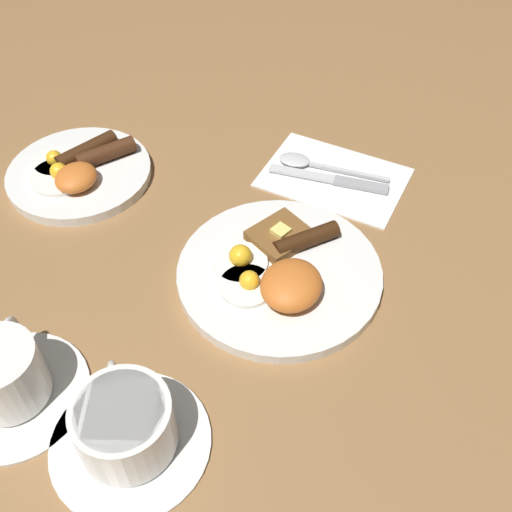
{
  "coord_description": "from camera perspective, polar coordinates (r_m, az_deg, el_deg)",
  "views": [
    {
      "loc": [
        -0.45,
        -0.17,
        0.57
      ],
      "look_at": [
        0.0,
        0.03,
        0.03
      ],
      "focal_mm": 42.0,
      "sensor_mm": 36.0,
      "label": 1
    }
  ],
  "objects": [
    {
      "name": "napkin",
      "position": [
        0.89,
        7.12,
        7.57
      ],
      "size": [
        0.15,
        0.21,
        0.01
      ],
      "primitive_type": "cube",
      "rotation": [
        0.0,
        0.0,
        -0.05
      ],
      "color": "white",
      "rests_on": "ground_plane"
    },
    {
      "name": "breakfast_plate_far",
      "position": [
        0.91,
        -16.52,
        7.76
      ],
      "size": [
        0.21,
        0.21,
        0.04
      ],
      "color": "white",
      "rests_on": "ground_plane"
    },
    {
      "name": "spoon",
      "position": [
        0.9,
        4.8,
        8.88
      ],
      "size": [
        0.04,
        0.17,
        0.01
      ],
      "rotation": [
        0.0,
        0.0,
        1.67
      ],
      "color": "silver",
      "rests_on": "napkin"
    },
    {
      "name": "knife",
      "position": [
        0.88,
        7.55,
        7.2
      ],
      "size": [
        0.04,
        0.18,
        0.01
      ],
      "rotation": [
        0.0,
        0.0,
        1.7
      ],
      "color": "silver",
      "rests_on": "napkin"
    },
    {
      "name": "teacup_near",
      "position": [
        0.61,
        -12.27,
        -15.76
      ],
      "size": [
        0.16,
        0.16,
        0.07
      ],
      "color": "white",
      "rests_on": "ground_plane"
    },
    {
      "name": "ground_plane",
      "position": [
        0.75,
        2.22,
        -2.05
      ],
      "size": [
        3.0,
        3.0,
        0.0
      ],
      "primitive_type": "plane",
      "color": "olive"
    },
    {
      "name": "teacup_far",
      "position": [
        0.68,
        -22.69,
        -10.75
      ],
      "size": [
        0.16,
        0.16,
        0.08
      ],
      "color": "white",
      "rests_on": "ground_plane"
    },
    {
      "name": "breakfast_plate_near",
      "position": [
        0.74,
        2.26,
        -1.53
      ],
      "size": [
        0.25,
        0.25,
        0.05
      ],
      "color": "white",
      "rests_on": "ground_plane"
    }
  ]
}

